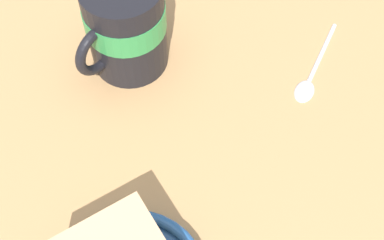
% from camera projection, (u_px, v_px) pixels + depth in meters
% --- Properties ---
extents(ground_plane, '(1.23, 1.23, 0.03)m').
position_uv_depth(ground_plane, '(154.00, 174.00, 0.50)').
color(ground_plane, tan).
extents(tea_mug, '(0.10, 0.08, 0.10)m').
position_uv_depth(tea_mug, '(125.00, 25.00, 0.51)').
color(tea_mug, black).
rests_on(tea_mug, ground_plane).
extents(teaspoon, '(0.12, 0.04, 0.01)m').
position_uv_depth(teaspoon, '(311.00, 77.00, 0.54)').
color(teaspoon, silver).
rests_on(teaspoon, ground_plane).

